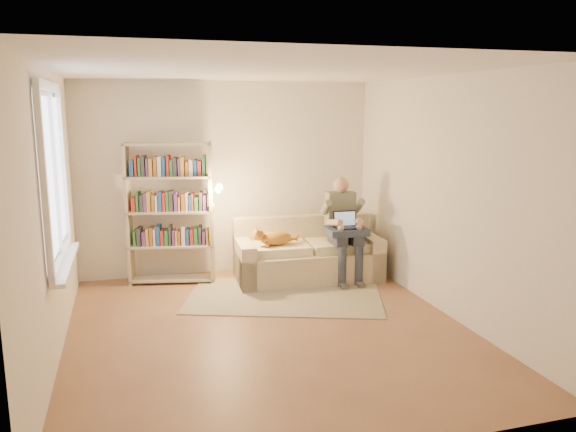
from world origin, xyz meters
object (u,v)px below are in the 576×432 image
object	(u,v)px
sofa	(307,257)
laptop	(344,224)
person	(343,223)
bookshelf	(170,206)
cat	(275,238)

from	to	relation	value
sofa	laptop	bearing A→B (deg)	-32.10
sofa	person	distance (m)	0.67
person	sofa	bearing A→B (deg)	161.92
bookshelf	cat	bearing A→B (deg)	-6.00
sofa	cat	xyz separation A→B (m)	(-0.46, -0.10, 0.32)
laptop	bookshelf	distance (m)	2.24
cat	bookshelf	size ratio (longest dim) A/B	0.34
sofa	person	world-z (taller)	person
cat	bookshelf	world-z (taller)	bookshelf
sofa	person	size ratio (longest dim) A/B	1.42
person	cat	distance (m)	0.92
laptop	person	bearing A→B (deg)	74.98
cat	sofa	bearing A→B (deg)	14.78
sofa	cat	distance (m)	0.57
sofa	cat	size ratio (longest dim) A/B	3.06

